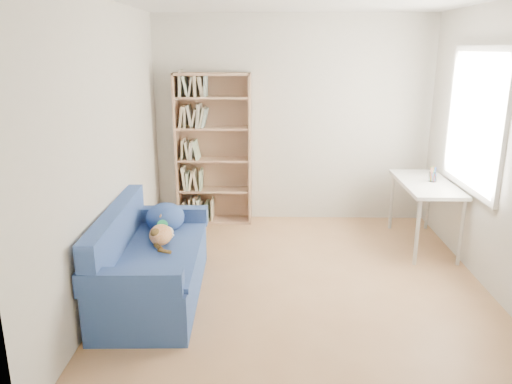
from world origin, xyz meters
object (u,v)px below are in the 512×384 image
Objects in this scene: sofa at (151,262)px; desk at (426,189)px; bookshelf at (214,155)px; pen_cup at (433,176)px.

sofa reaches higher than desk.
bookshelf reaches higher than pen_cup.
pen_cup is (0.07, 0.03, 0.14)m from desk.
pen_cup is at bearing -16.70° from bookshelf.
bookshelf is at bearing 163.30° from pen_cup.
sofa is at bearing -155.95° from desk.
bookshelf is 11.07× the size of pen_cup.
desk is (2.45, -0.79, -0.20)m from bookshelf.
sofa is 2.16m from bookshelf.
pen_cup is at bearing 22.18° from sofa.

